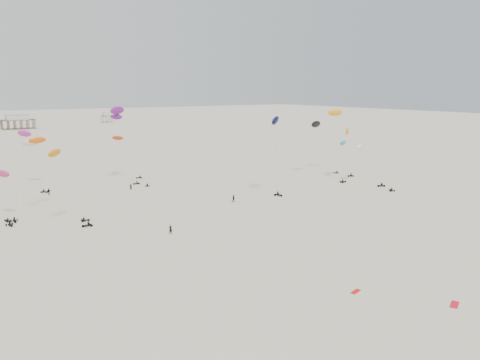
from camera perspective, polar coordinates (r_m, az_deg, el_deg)
ground_plane at (r=207.50m, az=-17.02°, el=3.12°), size 900.00×900.00×0.00m
pavilion_main at (r=351.80m, az=-25.45°, el=6.32°), size 21.00×13.00×9.80m
pavilion_small at (r=396.04m, az=-15.90°, el=7.28°), size 9.00×7.00×8.00m
rig_0 at (r=107.44m, az=-25.16°, el=1.66°), size 6.24×6.33×18.78m
rig_1 at (r=138.07m, az=15.21°, el=2.66°), size 5.08×16.81×16.61m
rig_2 at (r=149.47m, az=-14.04°, el=3.80°), size 6.43×10.11×13.70m
rig_3 at (r=108.66m, az=-26.75°, el=-0.90°), size 3.39×11.13×11.37m
rig_4 at (r=143.24m, az=-23.96°, el=3.24°), size 4.91×16.39×17.25m
rig_6 at (r=118.89m, az=4.39°, el=5.67°), size 5.59×5.87×20.55m
rig_7 at (r=110.10m, az=-22.34°, el=2.44°), size 8.47×16.85×21.52m
rig_8 at (r=140.42m, az=-14.22°, el=5.42°), size 5.14×10.59×20.19m
rig_9 at (r=150.23m, az=10.13°, el=5.42°), size 9.90×11.81×18.46m
rig_10 at (r=145.33m, az=12.44°, el=2.87°), size 9.90×9.54×13.69m
rig_11 at (r=98.36m, az=-20.64°, el=0.65°), size 7.53×7.10×15.69m
rig_12 at (r=140.49m, az=14.03°, el=4.06°), size 4.79×15.47×18.04m
rig_14 at (r=139.43m, az=-14.33°, el=7.19°), size 7.57×14.22×23.19m
rig_15 at (r=157.56m, az=11.54°, el=7.25°), size 6.61×7.03×20.51m
spectator_0 at (r=90.27m, az=-8.45°, el=-6.50°), size 0.89×0.86×2.03m
spectator_1 at (r=113.41m, az=-0.75°, el=-2.72°), size 1.12×0.77×2.10m
spectator_2 at (r=130.59m, az=-22.25°, el=-1.71°), size 1.36×0.99×2.06m
spectator_3 at (r=130.64m, az=-13.15°, el=-1.16°), size 0.85×0.71×2.00m
grounded_kite_a at (r=67.49m, az=24.68°, el=-13.66°), size 2.37×1.78×0.08m
grounded_kite_b at (r=67.08m, az=13.92°, el=-13.09°), size 1.92×1.17×0.07m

